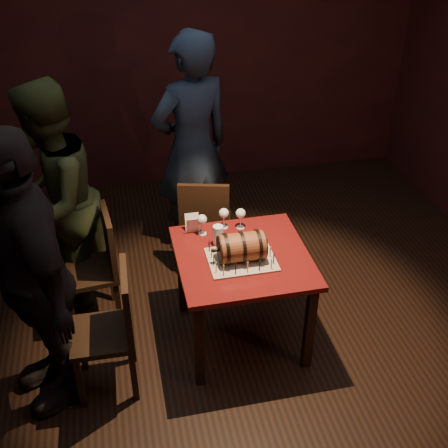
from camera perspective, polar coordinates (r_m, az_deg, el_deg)
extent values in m
plane|color=black|center=(4.35, 0.31, -10.86)|extent=(5.00, 5.00, 0.00)
cube|color=black|center=(5.82, -5.22, 16.91)|extent=(5.00, 0.04, 2.80)
cube|color=#480C0D|center=(3.85, 1.91, -3.41)|extent=(0.90, 0.90, 0.04)
cube|color=black|center=(3.76, -2.54, -12.15)|extent=(0.06, 0.06, 0.71)
cube|color=black|center=(3.91, 8.67, -10.34)|extent=(0.06, 0.06, 0.71)
cube|color=black|center=(4.32, -4.32, -5.08)|extent=(0.06, 0.06, 0.71)
cube|color=black|center=(4.45, 5.41, -3.79)|extent=(0.06, 0.06, 0.71)
cube|color=#A29583|center=(3.79, 1.79, -3.63)|extent=(0.45, 0.35, 0.01)
cylinder|color=brown|center=(3.72, 1.82, -2.35)|extent=(0.29, 0.20, 0.20)
cylinder|color=black|center=(3.70, 0.18, -2.56)|extent=(0.02, 0.21, 0.21)
cylinder|color=black|center=(3.72, 1.82, -2.35)|extent=(0.02, 0.21, 0.21)
cylinder|color=black|center=(3.75, 3.43, -2.14)|extent=(0.02, 0.21, 0.21)
cylinder|color=black|center=(3.70, -0.46, -2.64)|extent=(0.01, 0.19, 0.19)
cylinder|color=black|center=(3.76, 4.05, -2.06)|extent=(0.01, 0.19, 0.19)
cylinder|color=black|center=(3.69, -0.78, -2.68)|extent=(0.04, 0.02, 0.02)
sphere|color=black|center=(3.69, -1.08, -2.72)|extent=(0.03, 0.03, 0.03)
cylinder|color=#FCF296|center=(3.62, -0.05, -4.71)|extent=(0.01, 0.01, 0.08)
cylinder|color=black|center=(3.59, -0.05, -4.14)|extent=(0.00, 0.00, 0.01)
cylinder|color=black|center=(3.63, 1.19, -4.54)|extent=(0.01, 0.01, 0.08)
cylinder|color=black|center=(3.60, 1.20, -3.97)|extent=(0.00, 0.00, 0.01)
cylinder|color=#FCF296|center=(3.65, 2.42, -4.37)|extent=(0.01, 0.01, 0.08)
cylinder|color=black|center=(3.62, 2.43, -3.81)|extent=(0.00, 0.00, 0.01)
cylinder|color=black|center=(3.67, 3.63, -4.21)|extent=(0.01, 0.01, 0.08)
cylinder|color=black|center=(3.64, 3.66, -3.64)|extent=(0.00, 0.00, 0.01)
cylinder|color=#FCF296|center=(3.68, 4.84, -4.04)|extent=(0.01, 0.01, 0.08)
cylinder|color=black|center=(3.66, 4.87, -3.48)|extent=(0.00, 0.00, 0.01)
cylinder|color=black|center=(3.73, 5.06, -3.52)|extent=(0.01, 0.01, 0.08)
cylinder|color=black|center=(3.70, 5.10, -2.97)|extent=(0.00, 0.00, 0.01)
cylinder|color=#FCF296|center=(3.79, 4.72, -2.82)|extent=(0.01, 0.01, 0.08)
cylinder|color=black|center=(3.76, 4.75, -2.26)|extent=(0.00, 0.00, 0.01)
cylinder|color=black|center=(3.85, 4.39, -2.13)|extent=(0.01, 0.01, 0.08)
cylinder|color=black|center=(3.83, 4.42, -1.58)|extent=(0.00, 0.00, 0.01)
cylinder|color=#FCF296|center=(3.92, 4.07, -1.47)|extent=(0.01, 0.01, 0.08)
cylinder|color=black|center=(3.89, 4.10, -0.93)|extent=(0.00, 0.00, 0.01)
cylinder|color=black|center=(3.90, 2.94, -1.61)|extent=(0.01, 0.01, 0.08)
cylinder|color=black|center=(3.87, 2.96, -1.07)|extent=(0.00, 0.00, 0.01)
cylinder|color=#FCF296|center=(3.88, 1.79, -1.76)|extent=(0.01, 0.01, 0.08)
cylinder|color=black|center=(3.85, 1.81, -1.21)|extent=(0.00, 0.00, 0.01)
cylinder|color=black|center=(3.86, 0.64, -1.90)|extent=(0.01, 0.01, 0.08)
cylinder|color=black|center=(3.84, 0.65, -1.36)|extent=(0.00, 0.00, 0.01)
cylinder|color=#FCF296|center=(3.85, -0.52, -2.05)|extent=(0.01, 0.01, 0.08)
cylinder|color=black|center=(3.82, -0.52, -1.50)|extent=(0.00, 0.00, 0.01)
cylinder|color=black|center=(3.83, -1.52, -2.26)|extent=(0.01, 0.01, 0.08)
cylinder|color=black|center=(3.81, -1.53, -1.71)|extent=(0.00, 0.00, 0.01)
cylinder|color=#FCF296|center=(3.77, -1.28, -2.95)|extent=(0.01, 0.01, 0.08)
cylinder|color=black|center=(3.74, -1.29, -2.40)|extent=(0.00, 0.00, 0.01)
cylinder|color=black|center=(3.70, -1.04, -3.67)|extent=(0.01, 0.01, 0.08)
cylinder|color=black|center=(3.68, -1.05, -3.11)|extent=(0.00, 0.00, 0.01)
cylinder|color=#FCF296|center=(3.64, -0.80, -4.41)|extent=(0.01, 0.01, 0.08)
cylinder|color=black|center=(3.61, -0.80, -3.84)|extent=(0.00, 0.00, 0.01)
cylinder|color=silver|center=(4.04, -2.21, -0.98)|extent=(0.06, 0.06, 0.01)
cylinder|color=silver|center=(4.02, -2.23, -0.43)|extent=(0.01, 0.01, 0.09)
sphere|color=silver|center=(3.98, -2.25, 0.47)|extent=(0.07, 0.07, 0.07)
sphere|color=#591114|center=(3.98, -2.25, 0.39)|extent=(0.05, 0.05, 0.05)
cylinder|color=silver|center=(4.11, -0.02, -0.32)|extent=(0.06, 0.06, 0.01)
cylinder|color=silver|center=(4.09, -0.02, 0.22)|extent=(0.01, 0.01, 0.09)
sphere|color=silver|center=(4.05, -0.02, 1.12)|extent=(0.07, 0.07, 0.07)
cylinder|color=silver|center=(4.11, 1.68, -0.34)|extent=(0.06, 0.06, 0.01)
cylinder|color=silver|center=(4.09, 1.69, 0.21)|extent=(0.01, 0.01, 0.09)
sphere|color=silver|center=(4.04, 1.71, 1.10)|extent=(0.07, 0.07, 0.07)
sphere|color=#BF594C|center=(4.05, 1.70, 1.01)|extent=(0.05, 0.05, 0.05)
cylinder|color=silver|center=(3.90, -0.60, -1.16)|extent=(0.07, 0.07, 0.15)
cylinder|color=#9E5414|center=(3.91, -0.60, -1.37)|extent=(0.06, 0.06, 0.11)
cylinder|color=white|center=(3.87, -0.60, -0.57)|extent=(0.06, 0.06, 0.02)
cube|color=black|center=(4.69, -1.85, -0.05)|extent=(0.49, 0.49, 0.04)
cube|color=black|center=(4.96, 0.29, -1.28)|extent=(0.04, 0.04, 0.43)
cube|color=black|center=(4.98, -3.62, -1.19)|extent=(0.04, 0.04, 0.43)
cube|color=black|center=(4.68, 0.14, -3.64)|extent=(0.04, 0.04, 0.43)
cube|color=black|center=(4.71, -4.01, -3.53)|extent=(0.04, 0.04, 0.43)
cube|color=black|center=(4.41, -2.06, 1.38)|extent=(0.40, 0.14, 0.46)
cube|color=black|center=(4.29, -13.58, -4.77)|extent=(0.44, 0.44, 0.04)
cube|color=black|center=(4.57, -15.56, -6.19)|extent=(0.04, 0.04, 0.43)
cube|color=black|center=(4.31, -15.17, -8.96)|extent=(0.04, 0.04, 0.43)
cube|color=black|center=(4.57, -11.33, -5.46)|extent=(0.04, 0.04, 0.43)
cube|color=black|center=(4.31, -10.67, -8.17)|extent=(0.04, 0.04, 0.43)
cube|color=black|center=(4.15, -11.58, -1.61)|extent=(0.08, 0.40, 0.46)
cube|color=black|center=(3.77, -12.23, -10.90)|extent=(0.41, 0.41, 0.04)
cube|color=black|center=(4.07, -14.29, -11.84)|extent=(0.04, 0.04, 0.43)
cube|color=black|center=(3.83, -14.40, -15.40)|extent=(0.04, 0.04, 0.43)
cube|color=black|center=(4.04, -9.41, -11.41)|extent=(0.04, 0.04, 0.43)
cube|color=black|center=(3.81, -9.15, -14.97)|extent=(0.04, 0.04, 0.43)
cube|color=black|center=(3.59, -9.82, -7.76)|extent=(0.05, 0.40, 0.46)
imported|color=#1C2638|center=(4.74, -3.25, 7.67)|extent=(0.84, 0.69, 1.97)
imported|color=#313B1D|center=(4.30, -16.97, 2.14)|extent=(0.97, 1.08, 1.81)
imported|color=black|center=(3.51, -18.90, -5.02)|extent=(0.84, 1.22, 1.92)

